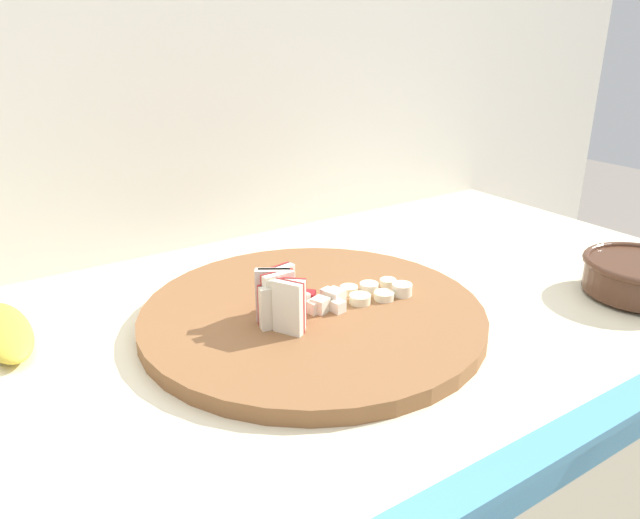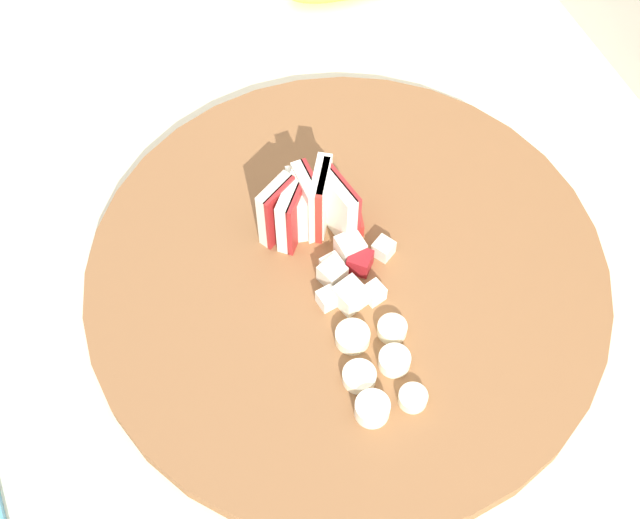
{
  "view_description": "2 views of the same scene",
  "coord_description": "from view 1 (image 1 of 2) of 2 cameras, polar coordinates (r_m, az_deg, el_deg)",
  "views": [
    {
      "loc": [
        -0.27,
        -0.59,
        1.24
      ],
      "look_at": [
        0.15,
        0.04,
        0.94
      ],
      "focal_mm": 34.24,
      "sensor_mm": 36.0,
      "label": 1
    },
    {
      "loc": [
        0.44,
        -0.16,
        1.52
      ],
      "look_at": [
        0.1,
        -0.02,
        0.92
      ],
      "focal_mm": 48.56,
      "sensor_mm": 36.0,
      "label": 2
    }
  ],
  "objects": [
    {
      "name": "tile_backsplash",
      "position": [
        1.15,
        -15.48,
        -9.78
      ],
      "size": [
        2.4,
        0.04,
        1.31
      ],
      "primitive_type": "cube",
      "color": "silver",
      "rests_on": "ground"
    },
    {
      "name": "apple_wedge_fan",
      "position": [
        0.73,
        -3.78,
        -3.77
      ],
      "size": [
        0.06,
        0.08,
        0.07
      ],
      "color": "#A32323",
      "rests_on": "cutting_board"
    },
    {
      "name": "banana_peel",
      "position": [
        0.83,
        -27.44,
        -5.96
      ],
      "size": [
        0.06,
        0.18,
        0.03
      ],
      "primitive_type": "ellipsoid",
      "rotation": [
        0.0,
        0.0,
        4.73
      ],
      "color": "gold",
      "rests_on": "tiled_countertop"
    },
    {
      "name": "banana_slice_rows",
      "position": [
        0.81,
        5.36,
        -2.94
      ],
      "size": [
        0.09,
        0.07,
        0.02
      ],
      "color": "beige",
      "rests_on": "cutting_board"
    },
    {
      "name": "cutting_board",
      "position": [
        0.79,
        -0.85,
        -5.12
      ],
      "size": [
        0.44,
        0.44,
        0.02
      ],
      "primitive_type": "cylinder",
      "color": "brown",
      "rests_on": "tiled_countertop"
    },
    {
      "name": "apple_dice_pile",
      "position": [
        0.78,
        -0.92,
        -3.89
      ],
      "size": [
        0.1,
        0.08,
        0.02
      ],
      "color": "white",
      "rests_on": "cutting_board"
    }
  ]
}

